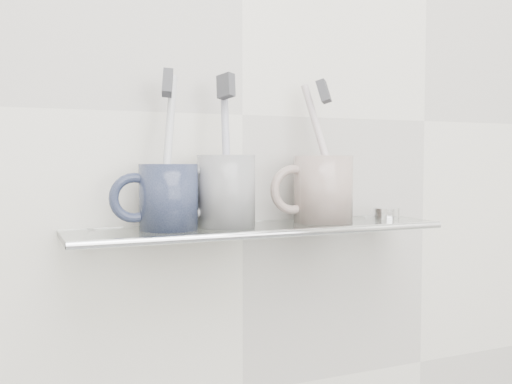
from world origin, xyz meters
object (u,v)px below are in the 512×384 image
mug_left (169,197)px  shelf_glass (260,229)px  mug_center (226,191)px  mug_right (323,189)px

mug_left → shelf_glass: bearing=-6.1°
mug_left → mug_center: (0.08, 0.00, 0.01)m
mug_right → mug_center: bearing=168.1°
shelf_glass → mug_right: size_ratio=5.40×
shelf_glass → mug_left: bearing=177.7°
shelf_glass → mug_left: 0.13m
shelf_glass → mug_right: bearing=2.9°
mug_left → mug_center: mug_center is taller
shelf_glass → mug_left: (-0.12, 0.00, 0.04)m
shelf_glass → mug_left: size_ratio=6.12×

